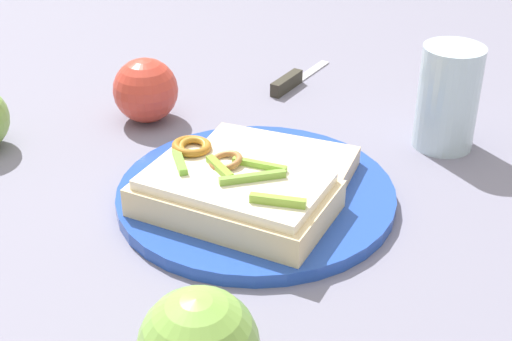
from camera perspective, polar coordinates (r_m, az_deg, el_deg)
ground_plane at (r=0.70m, az=-0.00°, el=-2.31°), size 2.00×2.00×0.00m
plate at (r=0.70m, az=-0.00°, el=-1.87°), size 0.26×0.26×0.01m
sandwich at (r=0.65m, az=-1.74°, el=-1.73°), size 0.19×0.14×0.04m
bread_slice_side at (r=0.72m, az=1.50°, el=0.75°), size 0.16×0.11×0.02m
apple_1 at (r=0.85m, az=-8.52°, el=6.15°), size 0.08×0.08×0.07m
drinking_glass at (r=0.80m, az=14.60°, el=5.47°), size 0.06×0.06×0.11m
knife at (r=0.94m, az=2.82°, el=6.97°), size 0.06×0.13×0.02m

